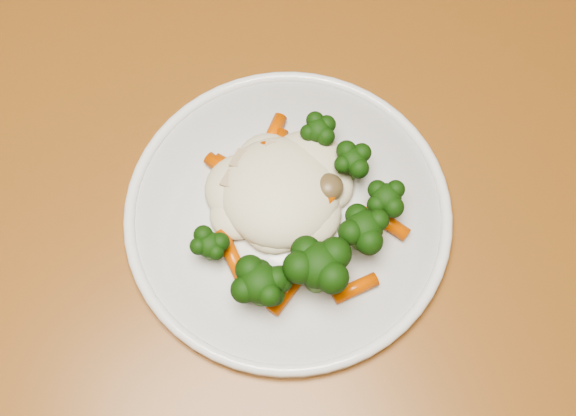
# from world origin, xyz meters

# --- Properties ---
(dining_table) EXTENTS (1.13, 0.76, 0.75)m
(dining_table) POSITION_xyz_m (0.20, -0.06, 0.64)
(dining_table) COLOR brown
(dining_table) RESTS_ON ground
(plate) EXTENTS (0.28, 0.28, 0.01)m
(plate) POSITION_xyz_m (0.09, -0.08, 0.76)
(plate) COLOR white
(plate) RESTS_ON dining_table
(meal) EXTENTS (0.18, 0.18, 0.05)m
(meal) POSITION_xyz_m (0.09, -0.09, 0.78)
(meal) COLOR beige
(meal) RESTS_ON plate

